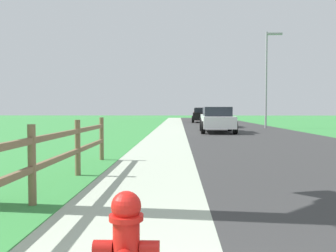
% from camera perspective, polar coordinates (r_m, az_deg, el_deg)
% --- Properties ---
extents(ground_plane, '(120.00, 120.00, 0.00)m').
position_cam_1_polar(ground_plane, '(25.84, 2.51, -0.43)').
color(ground_plane, '#35863E').
extents(road_asphalt, '(7.00, 66.00, 0.01)m').
position_cam_1_polar(road_asphalt, '(28.11, 9.60, -0.21)').
color(road_asphalt, '#323232').
rests_on(road_asphalt, ground).
extents(curb_concrete, '(6.00, 66.00, 0.01)m').
position_cam_1_polar(curb_concrete, '(27.96, -3.71, -0.20)').
color(curb_concrete, '#A8B39E').
rests_on(curb_concrete, ground).
extents(grass_verge, '(5.00, 66.00, 0.00)m').
position_cam_1_polar(grass_verge, '(28.14, -6.76, -0.19)').
color(grass_verge, '#35863E').
rests_on(grass_verge, ground).
extents(fire_hydrant, '(0.43, 0.36, 0.81)m').
position_cam_1_polar(fire_hydrant, '(2.53, -6.49, -18.63)').
color(fire_hydrant, red).
rests_on(fire_hydrant, ground).
extents(rail_fence, '(0.11, 9.39, 1.13)m').
position_cam_1_polar(rail_fence, '(5.45, -20.29, -4.76)').
color(rail_fence, brown).
rests_on(rail_fence, ground).
extents(parked_suv_white, '(2.10, 4.74, 1.49)m').
position_cam_1_polar(parked_suv_white, '(21.92, 7.62, 1.03)').
color(parked_suv_white, white).
rests_on(parked_suv_white, ground).
extents(parked_car_silver, '(2.15, 4.94, 1.45)m').
position_cam_1_polar(parked_car_silver, '(29.04, 7.18, 1.36)').
color(parked_car_silver, '#B7BABF').
rests_on(parked_car_silver, ground).
extents(parked_car_black, '(2.33, 4.31, 1.50)m').
position_cam_1_polar(parked_car_black, '(39.01, 5.32, 1.67)').
color(parked_car_black, black).
rests_on(parked_car_black, ground).
extents(parked_car_red, '(2.18, 4.61, 1.60)m').
position_cam_1_polar(parked_car_red, '(48.26, 5.09, 1.90)').
color(parked_car_red, maroon).
rests_on(parked_car_red, ground).
extents(street_lamp, '(1.17, 0.20, 6.89)m').
position_cam_1_polar(street_lamp, '(27.65, 15.15, 8.10)').
color(street_lamp, gray).
rests_on(street_lamp, ground).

